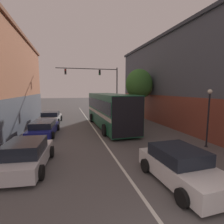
{
  "coord_description": "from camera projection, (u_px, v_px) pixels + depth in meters",
  "views": [
    {
      "loc": [
        -2.52,
        -2.24,
        3.83
      ],
      "look_at": [
        1.55,
        13.43,
        1.74
      ],
      "focal_mm": 28.0,
      "sensor_mm": 36.0,
      "label": 1
    }
  ],
  "objects": [
    {
      "name": "parked_car_left_mid",
      "position": [
        51.0,
        117.0,
        20.21
      ],
      "size": [
        2.45,
        3.99,
        1.31
      ],
      "rotation": [
        0.0,
        0.0,
        1.48
      ],
      "color": "silver",
      "rests_on": "ground_plane"
    },
    {
      "name": "street_lamp",
      "position": [
        208.0,
        115.0,
        11.48
      ],
      "size": [
        0.3,
        0.3,
        3.85
      ],
      "color": "black",
      "rests_on": "ground_plane"
    },
    {
      "name": "parked_car_left_far",
      "position": [
        44.0,
        128.0,
        14.74
      ],
      "size": [
        2.46,
        4.75,
        1.21
      ],
      "rotation": [
        0.0,
        0.0,
        1.47
      ],
      "color": "navy",
      "rests_on": "ground_plane"
    },
    {
      "name": "lane_center_line",
      "position": [
        94.0,
        129.0,
        17.22
      ],
      "size": [
        0.14,
        41.06,
        0.01
      ],
      "color": "silver",
      "rests_on": "ground_plane"
    },
    {
      "name": "bus",
      "position": [
        109.0,
        109.0,
        17.71
      ],
      "size": [
        3.13,
        10.57,
        3.39
      ],
      "rotation": [
        0.0,
        0.0,
        1.6
      ],
      "color": "#145133",
      "rests_on": "ground_plane"
    },
    {
      "name": "hatchback_foreground",
      "position": [
        181.0,
        166.0,
        7.21
      ],
      "size": [
        2.28,
        4.18,
        1.41
      ],
      "rotation": [
        0.0,
        0.0,
        1.61
      ],
      "color": "silver",
      "rests_on": "ground_plane"
    },
    {
      "name": "traffic_signal_gantry",
      "position": [
        100.0,
        80.0,
        27.31
      ],
      "size": [
        9.46,
        0.36,
        7.28
      ],
      "color": "#333338",
      "rests_on": "ground_plane"
    },
    {
      "name": "parked_car_left_near",
      "position": [
        27.0,
        155.0,
        8.42
      ],
      "size": [
        2.3,
        4.21,
        1.42
      ],
      "rotation": [
        0.0,
        0.0,
        1.48
      ],
      "color": "silver",
      "rests_on": "ground_plane"
    },
    {
      "name": "street_tree_near",
      "position": [
        142.0,
        86.0,
        21.44
      ],
      "size": [
        2.64,
        2.38,
        5.73
      ],
      "color": "brown",
      "rests_on": "ground_plane"
    },
    {
      "name": "building_right_storefront",
      "position": [
        205.0,
        79.0,
        19.36
      ],
      "size": [
        10.36,
        26.05,
        9.64
      ],
      "color": "#4C515B",
      "rests_on": "ground_plane"
    },
    {
      "name": "street_tree_far",
      "position": [
        139.0,
        84.0,
        20.8
      ],
      "size": [
        3.22,
        2.9,
        6.25
      ],
      "color": "#3D2D1E",
      "rests_on": "ground_plane"
    }
  ]
}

